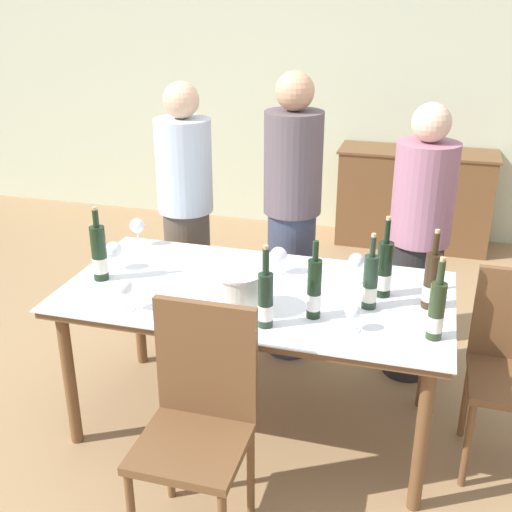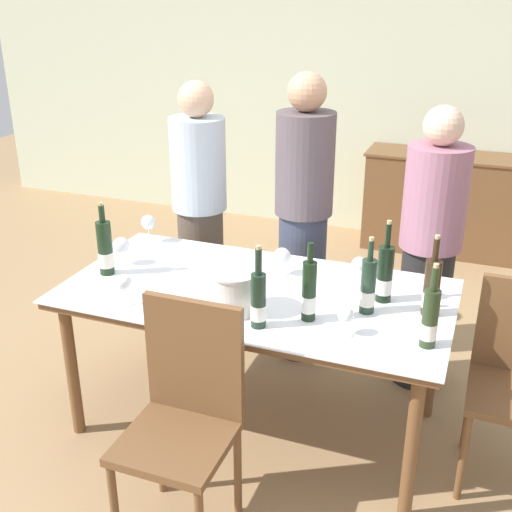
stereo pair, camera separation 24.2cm
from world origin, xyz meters
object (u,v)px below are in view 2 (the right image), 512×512
wine_bottle_3 (430,319)px  chair_near_front (185,407)px  sideboard_cabinet (443,203)px  wine_bottle_1 (385,275)px  wine_bottle_5 (431,289)px  wine_glass_3 (121,246)px  wine_bottle_6 (309,292)px  wine_glass_2 (346,317)px  person_host (200,216)px  wine_bottle_4 (105,249)px  person_guest_right (429,253)px  wine_glass_0 (359,266)px  dining_table (256,304)px  wine_bottle_0 (368,287)px  wine_glass_1 (124,284)px  wine_glass_5 (282,257)px  wine_bottle_2 (258,300)px  person_guest_left (303,222)px  ice_bucket (234,290)px  wine_glass_4 (148,223)px

wine_bottle_3 → chair_near_front: wine_bottle_3 is taller
sideboard_cabinet → wine_bottle_1: size_ratio=3.34×
wine_bottle_5 → wine_glass_3: wine_bottle_5 is taller
wine_bottle_1 → wine_bottle_6: wine_bottle_1 is taller
wine_glass_2 → person_host: bearing=138.6°
wine_bottle_1 → chair_near_front: size_ratio=0.39×
wine_bottle_4 → wine_bottle_3: bearing=-5.3°
person_guest_right → wine_glass_0: bearing=-119.9°
wine_bottle_4 → wine_glass_3: 0.13m
wine_bottle_4 → chair_near_front: 1.02m
sideboard_cabinet → person_host: (-1.28, -2.05, 0.40)m
wine_glass_0 → wine_bottle_3: bearing=-50.0°
dining_table → wine_bottle_0: bearing=-2.7°
wine_glass_1 → wine_glass_5: 0.80m
dining_table → wine_bottle_3: (0.83, -0.23, 0.19)m
wine_bottle_0 → person_guest_right: 0.77m
wine_bottle_0 → wine_bottle_2: (-0.41, -0.29, 0.00)m
wine_glass_1 → person_guest_left: size_ratio=0.09×
wine_bottle_4 → chair_near_front: wine_bottle_4 is taller
wine_bottle_6 → chair_near_front: bearing=-124.0°
wine_bottle_3 → wine_glass_1: size_ratio=2.42×
wine_glass_5 → person_guest_right: size_ratio=0.09×
dining_table → wine_bottle_6: wine_bottle_6 is taller
ice_bucket → wine_glass_4: (-0.77, 0.60, 0.01)m
dining_table → wine_bottle_2: 0.40m
wine_glass_2 → person_guest_left: size_ratio=0.07×
wine_bottle_4 → wine_bottle_6: 1.09m
wine_bottle_4 → wine_bottle_5: (1.58, 0.13, -0.01)m
wine_bottle_4 → wine_bottle_6: size_ratio=1.05×
ice_bucket → chair_near_front: size_ratio=0.23×
wine_bottle_6 → person_guest_right: 0.99m
wine_glass_5 → wine_glass_0: bearing=0.8°
dining_table → wine_bottle_5: bearing=3.7°
wine_bottle_2 → wine_glass_5: (-0.08, 0.54, -0.03)m
wine_bottle_2 → wine_bottle_4: size_ratio=0.99×
wine_bottle_0 → wine_glass_1: (-1.04, -0.32, -0.02)m
wine_glass_2 → wine_glass_5: size_ratio=0.88×
person_guest_left → person_guest_right: size_ratio=1.08×
sideboard_cabinet → wine_bottle_6: bearing=-96.0°
wine_bottle_3 → person_guest_left: size_ratio=0.21×
wine_glass_3 → person_host: 0.71m
sideboard_cabinet → wine_glass_5: (-0.57, -2.57, 0.44)m
dining_table → sideboard_cabinet: bearing=77.3°
wine_bottle_4 → wine_glass_4: (-0.02, 0.46, -0.02)m
dining_table → wine_bottle_6: (0.31, -0.18, 0.20)m
sideboard_cabinet → wine_bottle_3: size_ratio=3.61×
wine_bottle_1 → wine_glass_5: wine_bottle_1 is taller
wine_bottle_1 → wine_glass_4: bearing=169.1°
dining_table → person_guest_right: 1.02m
wine_glass_2 → sideboard_cabinet: bearing=87.5°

